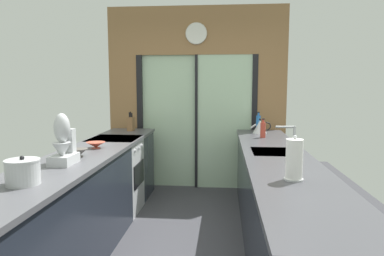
% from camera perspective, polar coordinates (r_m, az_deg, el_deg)
% --- Properties ---
extents(ground_plane, '(5.04, 7.60, 0.02)m').
position_cam_1_polar(ground_plane, '(3.87, -1.45, -17.05)').
color(ground_plane, '#38383D').
extents(back_wall_unit, '(2.64, 0.12, 2.70)m').
position_cam_1_polar(back_wall_unit, '(5.33, 0.73, 6.58)').
color(back_wall_unit, olive).
rests_on(back_wall_unit, ground_plane).
extents(left_counter_run, '(0.62, 3.80, 0.92)m').
position_cam_1_polar(left_counter_run, '(3.50, -17.72, -11.74)').
color(left_counter_run, '#1E232D').
rests_on(left_counter_run, ground_plane).
extents(right_counter_run, '(0.62, 3.80, 0.92)m').
position_cam_1_polar(right_counter_run, '(3.43, 13.53, -11.97)').
color(right_counter_run, '#1E232D').
rests_on(right_counter_run, ground_plane).
extents(sink_faucet, '(0.19, 0.02, 0.25)m').
position_cam_1_polar(sink_faucet, '(3.55, 15.57, -1.00)').
color(sink_faucet, '#B7BABC').
rests_on(sink_faucet, right_counter_run).
extents(oven_range, '(0.60, 0.60, 0.92)m').
position_cam_1_polar(oven_range, '(4.50, -12.15, -7.44)').
color(oven_range, '#B7BABC').
rests_on(oven_range, ground_plane).
extents(mixing_bowl_mid, '(0.16, 0.16, 0.07)m').
position_cam_1_polar(mixing_bowl_mid, '(3.37, -17.71, -3.76)').
color(mixing_bowl_mid, '#514C47').
rests_on(mixing_bowl_mid, left_counter_run).
extents(mixing_bowl_far, '(0.19, 0.19, 0.06)m').
position_cam_1_polar(mixing_bowl_far, '(3.76, -15.17, -2.62)').
color(mixing_bowl_far, '#BC4C38').
rests_on(mixing_bowl_far, left_counter_run).
extents(knife_block, '(0.08, 0.14, 0.27)m').
position_cam_1_polar(knife_block, '(5.05, -9.80, 0.69)').
color(knife_block, brown).
rests_on(knife_block, left_counter_run).
extents(stand_mixer, '(0.17, 0.27, 0.42)m').
position_cam_1_polar(stand_mixer, '(3.08, -19.94, -2.54)').
color(stand_mixer, '#B7BABC').
rests_on(stand_mixer, left_counter_run).
extents(stock_pot, '(0.22, 0.22, 0.19)m').
position_cam_1_polar(stock_pot, '(2.57, -25.52, -6.39)').
color(stock_pot, '#B7BABC').
rests_on(stock_pot, left_counter_run).
extents(kettle, '(0.27, 0.19, 0.20)m').
position_cam_1_polar(kettle, '(4.80, 10.86, 0.20)').
color(kettle, '#B7BABC').
rests_on(kettle, right_counter_run).
extents(soap_bottle_near, '(0.07, 0.07, 0.24)m').
position_cam_1_polar(soap_bottle_near, '(4.43, 11.32, -0.24)').
color(soap_bottle_near, '#B23D2D').
rests_on(soap_bottle_near, right_counter_run).
extents(soap_bottle_far, '(0.06, 0.06, 0.27)m').
position_cam_1_polar(soap_bottle_far, '(5.02, 10.60, 0.82)').
color(soap_bottle_far, '#286BB7').
rests_on(soap_bottle_far, right_counter_run).
extents(paper_towel_roll, '(0.13, 0.13, 0.31)m').
position_cam_1_polar(paper_towel_roll, '(2.52, 16.08, -4.94)').
color(paper_towel_roll, '#B7BABC').
rests_on(paper_towel_roll, right_counter_run).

